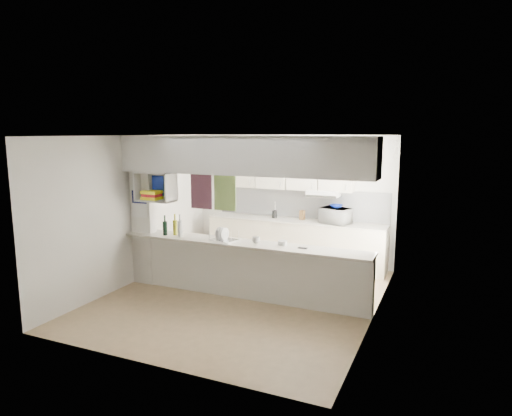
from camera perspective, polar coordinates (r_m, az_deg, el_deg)
The scene contains 16 objects.
floor at distance 7.57m, azimuth -1.80°, elevation -11.05°, with size 4.80×4.80×0.00m, color #937A55.
ceiling at distance 7.09m, azimuth -1.91°, elevation 9.03°, with size 4.80×4.80×0.00m, color white.
wall_back at distance 9.41m, azimuth 4.44°, elevation 1.18°, with size 4.20×4.20×0.00m, color silver.
wall_left at distance 8.33m, azimuth -15.02°, elevation -0.21°, with size 4.80×4.80×0.00m, color silver.
wall_right at distance 6.61m, azimuth 14.84°, elevation -2.67°, with size 4.80×4.80×0.00m, color silver.
servery_partition at distance 7.24m, azimuth -3.10°, elevation 1.56°, with size 4.20×0.50×2.60m.
cubby_shelf at distance 7.90m, azimuth -12.40°, elevation 2.39°, with size 0.65×0.35×0.50m.
kitchen_run at distance 9.20m, azimuth 4.80°, elevation -2.02°, with size 3.60×0.63×2.24m.
microwave at distance 8.85m, azimuth 9.94°, elevation -0.97°, with size 0.55×0.37×0.30m, color white.
bowl at distance 8.84m, azimuth 10.00°, elevation 0.22°, with size 0.25×0.25×0.06m, color navy.
dish_rack at distance 7.41m, azimuth -4.04°, elevation -3.40°, with size 0.46×0.38×0.22m.
cup at distance 7.15m, azimuth -0.02°, elevation -4.03°, with size 0.13×0.13×0.10m, color white.
wine_bottles at distance 7.84m, azimuth -10.25°, elevation -2.43°, with size 0.38×0.16×0.38m.
plastic_tubs at distance 7.10m, azimuth 3.50°, elevation -4.41°, with size 0.49×0.17×0.07m.
utensil_jar at distance 9.32m, azimuth 2.33°, elevation -0.79°, with size 0.11×0.11×0.15m, color black.
knife_block at distance 9.15m, azimuth 5.79°, elevation -0.89°, with size 0.09×0.08×0.19m, color brown.
Camera 1 is at (3.05, -6.40, 2.66)m, focal length 32.00 mm.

